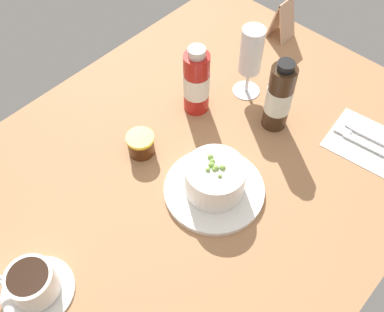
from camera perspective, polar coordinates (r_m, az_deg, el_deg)
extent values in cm
cube|color=#A8754C|center=(98.07, 0.92, -1.40)|extent=(110.00, 84.00, 3.00)
cylinder|color=white|center=(92.38, 2.84, -4.32)|extent=(20.79, 20.79, 1.20)
cylinder|color=white|center=(88.94, 2.95, -2.90)|extent=(12.14, 12.14, 7.03)
cylinder|color=beige|center=(86.70, 3.02, -1.90)|extent=(10.44, 10.44, 1.60)
sphere|color=#87B24E|center=(87.46, 2.36, -0.15)|extent=(1.26, 1.26, 1.26)
sphere|color=#87B24E|center=(85.74, 2.86, -1.75)|extent=(0.90, 0.90, 0.90)
sphere|color=#87B24E|center=(85.96, 3.05, -1.55)|extent=(1.25, 1.25, 1.25)
sphere|color=#87B24E|center=(86.09, 3.91, -1.50)|extent=(1.25, 1.25, 1.25)
sphere|color=#87B24E|center=(86.34, 2.48, -1.17)|extent=(1.29, 1.29, 1.29)
sphere|color=#87B24E|center=(85.64, 2.03, -1.80)|extent=(0.96, 0.96, 0.96)
sphere|color=#87B24E|center=(84.93, 3.57, -2.60)|extent=(0.83, 0.83, 0.83)
sphere|color=#87B24E|center=(86.88, 2.62, -0.67)|extent=(1.03, 1.03, 1.03)
cube|color=white|center=(107.47, 21.92, 1.37)|extent=(15.86, 19.87, 0.30)
cube|color=silver|center=(106.26, 22.13, 0.84)|extent=(2.69, 14.05, 0.50)
cube|color=silver|center=(107.38, 18.66, 3.10)|extent=(2.57, 3.82, 0.40)
cube|color=silver|center=(108.16, 22.82, 1.70)|extent=(2.39, 13.03, 0.50)
ellipsoid|color=silver|center=(109.09, 19.75, 3.70)|extent=(2.40, 4.00, 0.60)
cylinder|color=white|center=(87.48, -19.09, -15.89)|extent=(13.05, 13.05, 0.90)
cylinder|color=white|center=(84.42, -19.72, -15.02)|extent=(8.31, 8.31, 6.01)
cylinder|color=black|center=(82.21, -20.21, -14.36)|extent=(7.06, 7.06, 1.00)
torus|color=white|center=(86.06, -23.07, -14.45)|extent=(2.91, 3.28, 3.60)
cylinder|color=white|center=(111.83, 6.93, 8.36)|extent=(6.69, 6.69, 0.40)
cylinder|color=white|center=(109.47, 7.10, 9.63)|extent=(0.80, 0.80, 6.42)
cylinder|color=white|center=(103.55, 7.61, 13.21)|extent=(5.27, 5.27, 11.51)
cylinder|color=silver|center=(104.65, 7.50, 12.49)|extent=(4.32, 4.32, 6.90)
cylinder|color=#48220D|center=(97.70, -6.52, 1.36)|extent=(5.79, 5.79, 4.23)
cylinder|color=yellow|center=(95.75, -6.66, 2.29)|extent=(6.08, 6.08, 0.80)
cylinder|color=#B21E19|center=(101.77, 0.57, 9.31)|extent=(5.93, 5.93, 15.71)
cylinder|color=white|center=(101.99, 0.57, 9.18)|extent=(6.05, 6.05, 5.97)
cylinder|color=silver|center=(95.85, 0.61, 13.11)|extent=(3.86, 3.86, 1.93)
cylinder|color=#382314|center=(99.63, 11.03, 7.29)|extent=(5.67, 5.67, 16.63)
cylinder|color=silver|center=(99.87, 11.01, 7.16)|extent=(5.78, 5.78, 6.32)
cylinder|color=black|center=(93.42, 11.91, 11.18)|extent=(3.68, 3.68, 1.65)
cube|color=tan|center=(126.52, 11.06, 17.04)|extent=(5.97, 3.03, 11.13)
cube|color=tan|center=(125.47, 12.06, 16.50)|extent=(5.97, 3.03, 11.13)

